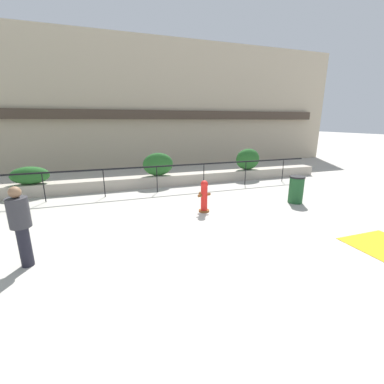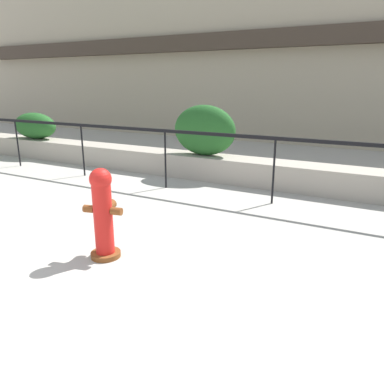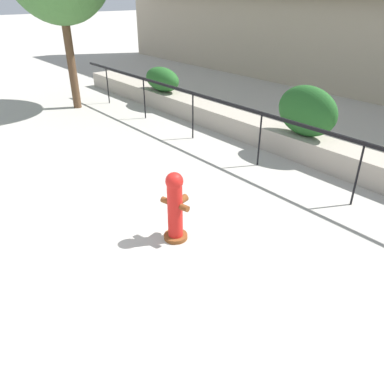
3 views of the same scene
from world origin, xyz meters
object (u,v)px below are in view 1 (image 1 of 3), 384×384
(hedge_bush_2, at_px, (248,159))
(fire_hydrant, at_px, (204,196))
(pedestrian, at_px, (20,222))
(trash_bin, at_px, (296,190))
(hedge_bush_1, at_px, (158,164))
(hedge_bush_0, at_px, (30,175))

(hedge_bush_2, xyz_separation_m, fire_hydrant, (-4.04, -4.04, -0.49))
(hedge_bush_2, height_order, pedestrian, pedestrian)
(hedge_bush_2, xyz_separation_m, trash_bin, (-0.44, -4.23, -0.54))
(hedge_bush_2, bearing_deg, hedge_bush_1, 180.00)
(pedestrian, distance_m, trash_bin, 8.57)
(fire_hydrant, xyz_separation_m, pedestrian, (-4.77, -1.93, 0.44))
(hedge_bush_1, relative_size, fire_hydrant, 1.30)
(fire_hydrant, bearing_deg, hedge_bush_0, 145.78)
(hedge_bush_1, relative_size, pedestrian, 0.81)
(trash_bin, bearing_deg, hedge_bush_0, 156.12)
(pedestrian, height_order, trash_bin, pedestrian)
(fire_hydrant, distance_m, trash_bin, 3.61)
(hedge_bush_1, height_order, trash_bin, hedge_bush_1)
(hedge_bush_0, distance_m, hedge_bush_1, 5.24)
(hedge_bush_2, bearing_deg, hedge_bush_0, 180.00)
(fire_hydrant, distance_m, pedestrian, 5.16)
(fire_hydrant, bearing_deg, pedestrian, -158.01)
(hedge_bush_1, height_order, pedestrian, pedestrian)
(hedge_bush_2, bearing_deg, pedestrian, -145.91)
(fire_hydrant, xyz_separation_m, trash_bin, (3.61, -0.19, -0.04))
(hedge_bush_1, height_order, hedge_bush_2, hedge_bush_2)
(pedestrian, bearing_deg, hedge_bush_1, 55.73)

